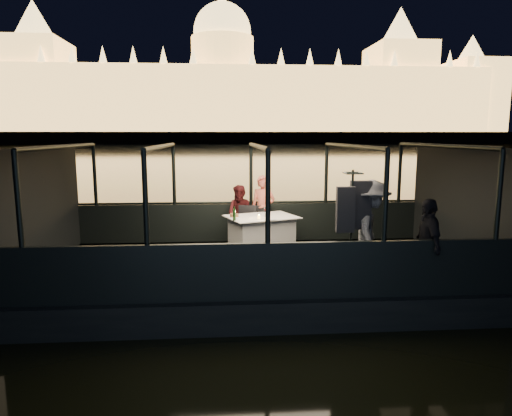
{
  "coord_description": "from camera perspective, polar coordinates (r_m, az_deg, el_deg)",
  "views": [
    {
      "loc": [
        -0.68,
        -8.69,
        3.02
      ],
      "look_at": [
        0.0,
        0.4,
        1.55
      ],
      "focal_mm": 32.0,
      "sensor_mm": 36.0,
      "label": 1
    }
  ],
  "objects": [
    {
      "name": "person_man_maroon",
      "position": [
        10.58,
        -1.94,
        -0.48
      ],
      "size": [
        0.81,
        0.74,
        1.37
      ],
      "primitive_type": "imported",
      "rotation": [
        0.0,
        0.0,
        -0.43
      ],
      "color": "#441315",
      "rests_on": "boat_deck"
    },
    {
      "name": "cabin_glass_port",
      "position": [
        10.75,
        -0.63,
        4.25
      ],
      "size": [
        8.0,
        0.02,
        1.4
      ],
      "primitive_type": null,
      "color": "#99B2B2",
      "rests_on": "gunwale_port"
    },
    {
      "name": "dining_table_central",
      "position": [
        9.97,
        0.69,
        -3.2
      ],
      "size": [
        1.72,
        1.49,
        0.77
      ],
      "primitive_type": "cube",
      "rotation": [
        0.0,
        0.0,
        0.35
      ],
      "color": "white",
      "rests_on": "boat_deck"
    },
    {
      "name": "boat_hull",
      "position": [
        9.23,
        0.19,
        -9.95
      ],
      "size": [
        8.6,
        4.4,
        1.0
      ],
      "primitive_type": "cube",
      "color": "black",
      "rests_on": "river_water"
    },
    {
      "name": "wine_glass_red",
      "position": [
        9.87,
        1.16,
        -0.53
      ],
      "size": [
        0.08,
        0.08,
        0.21
      ],
      "primitive_type": null,
      "rotation": [
        0.0,
        0.0,
        -0.21
      ],
      "color": "white",
      "rests_on": "dining_table_central"
    },
    {
      "name": "gunwale_starboard",
      "position": [
        7.04,
        1.46,
        -7.94
      ],
      "size": [
        8.0,
        0.08,
        0.9
      ],
      "primitive_type": "cube",
      "color": "black",
      "rests_on": "boat_deck"
    },
    {
      "name": "chair_port_left",
      "position": [
        10.38,
        -1.0,
        -2.35
      ],
      "size": [
        0.54,
        0.54,
        0.9
      ],
      "primitive_type": "cube",
      "rotation": [
        0.0,
        0.0,
        -0.35
      ],
      "color": "black",
      "rests_on": "boat_deck"
    },
    {
      "name": "person_woman_coral",
      "position": [
        10.62,
        0.85,
        -0.44
      ],
      "size": [
        0.67,
        0.56,
        1.59
      ],
      "primitive_type": "imported",
      "rotation": [
        0.0,
        0.0,
        -0.36
      ],
      "color": "#D0614B",
      "rests_on": "boat_deck"
    },
    {
      "name": "bread_basket",
      "position": [
        9.79,
        -2.74,
        -0.94
      ],
      "size": [
        0.23,
        0.23,
        0.07
      ],
      "primitive_type": "cylinder",
      "rotation": [
        0.0,
        0.0,
        -0.3
      ],
      "color": "brown",
      "rests_on": "dining_table_central"
    },
    {
      "name": "parliament_building",
      "position": [
        185.52,
        -4.18,
        17.16
      ],
      "size": [
        220.0,
        32.0,
        60.0
      ],
      "primitive_type": null,
      "color": "#F2D18C",
      "rests_on": "embankment"
    },
    {
      "name": "canopy_ribs",
      "position": [
        8.83,
        0.19,
        0.23
      ],
      "size": [
        8.0,
        4.0,
        2.3
      ],
      "primitive_type": null,
      "color": "black",
      "rests_on": "boat_deck"
    },
    {
      "name": "wine_bottle",
      "position": [
        9.43,
        -2.72,
        -0.65
      ],
      "size": [
        0.08,
        0.08,
        0.29
      ],
      "primitive_type": "cylinder",
      "rotation": [
        0.0,
        0.0,
        0.4
      ],
      "color": "black",
      "rests_on": "dining_table_central"
    },
    {
      "name": "coat_stand",
      "position": [
        7.82,
        11.78,
        -2.99
      ],
      "size": [
        0.61,
        0.53,
        1.95
      ],
      "primitive_type": null,
      "rotation": [
        0.0,
        0.0,
        -0.19
      ],
      "color": "black",
      "rests_on": "boat_deck"
    },
    {
      "name": "cabin_roof_glass",
      "position": [
        8.72,
        0.2,
        7.71
      ],
      "size": [
        8.0,
        4.0,
        0.02
      ],
      "primitive_type": null,
      "color": "#99B2B2",
      "rests_on": "boat_deck"
    },
    {
      "name": "passenger_dark",
      "position": [
        7.87,
        20.65,
        -3.68
      ],
      "size": [
        0.45,
        0.92,
        1.52
      ],
      "primitive_type": "imported",
      "rotation": [
        0.0,
        0.0,
        4.63
      ],
      "color": "black",
      "rests_on": "boat_deck"
    },
    {
      "name": "gunwale_port",
      "position": [
        10.91,
        -0.62,
        -1.78
      ],
      "size": [
        8.0,
        0.08,
        0.9
      ],
      "primitive_type": "cube",
      "color": "black",
      "rests_on": "boat_deck"
    },
    {
      "name": "end_wall_fore",
      "position": [
        9.41,
        -24.89,
        -0.07
      ],
      "size": [
        0.02,
        4.0,
        2.3
      ],
      "primitive_type": null,
      "color": "black",
      "rests_on": "boat_deck"
    },
    {
      "name": "end_wall_aft",
      "position": [
        9.97,
        23.78,
        0.47
      ],
      "size": [
        0.02,
        4.0,
        2.3
      ],
      "primitive_type": null,
      "color": "black",
      "rests_on": "boat_deck"
    },
    {
      "name": "cabin_glass_starboard",
      "position": [
        6.79,
        1.5,
        1.38
      ],
      "size": [
        8.0,
        0.02,
        1.4
      ],
      "primitive_type": null,
      "color": "#99B2B2",
      "rests_on": "gunwale_starboard"
    },
    {
      "name": "river_water",
      "position": [
        88.75,
        -3.84,
        7.17
      ],
      "size": [
        500.0,
        500.0,
        0.0
      ],
      "primitive_type": "plane",
      "color": "black",
      "rests_on": "ground"
    },
    {
      "name": "plate_far",
      "position": [
        9.74,
        -2.53,
        -1.19
      ],
      "size": [
        0.26,
        0.26,
        0.01
      ],
      "primitive_type": "cylinder",
      "rotation": [
        0.0,
        0.0,
        0.15
      ],
      "color": "white",
      "rests_on": "dining_table_central"
    },
    {
      "name": "plate_near",
      "position": [
        9.54,
        1.84,
        -1.39
      ],
      "size": [
        0.24,
        0.24,
        0.01
      ],
      "primitive_type": "cylinder",
      "rotation": [
        0.0,
        0.0,
        0.03
      ],
      "color": "white",
      "rests_on": "dining_table_central"
    },
    {
      "name": "embankment",
      "position": [
        218.7,
        -4.12,
        8.58
      ],
      "size": [
        400.0,
        140.0,
        6.0
      ],
      "primitive_type": "cube",
      "color": "#423D33",
      "rests_on": "ground"
    },
    {
      "name": "amber_candle",
      "position": [
        9.6,
        0.36,
        -1.14
      ],
      "size": [
        0.07,
        0.07,
        0.08
      ],
      "primitive_type": "cylinder",
      "rotation": [
        0.0,
        0.0,
        -0.2
      ],
      "color": "gold",
      "rests_on": "dining_table_central"
    },
    {
      "name": "boat_deck",
      "position": [
        9.08,
        0.19,
        -7.08
      ],
      "size": [
        8.0,
        4.0,
        0.04
      ],
      "primitive_type": "cube",
      "color": "black",
      "rests_on": "boat_hull"
    },
    {
      "name": "passenger_stripe",
      "position": [
        8.11,
        14.1,
        -2.99
      ],
      "size": [
        0.95,
        1.28,
        1.77
      ],
      "primitive_type": "imported",
      "rotation": [
        0.0,
        0.0,
        1.28
      ],
      "color": "silver",
      "rests_on": "boat_deck"
    },
    {
      "name": "wine_glass_white",
      "position": [
        9.45,
        -2.72,
        -0.97
      ],
      "size": [
        0.08,
        0.08,
        0.21
      ],
      "primitive_type": null,
      "rotation": [
        0.0,
        0.0,
        -0.19
      ],
      "color": "white",
      "rests_on": "dining_table_central"
    },
    {
      "name": "chair_port_right",
      "position": [
        10.4,
        0.54,
        -2.32
      ],
      "size": [
        0.54,
        0.54,
        0.9
      ],
      "primitive_type": "cube",
      "rotation": [
        0.0,
        0.0,
        -0.38
      ],
      "color": "black",
      "rests_on": "boat_deck"
    }
  ]
}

